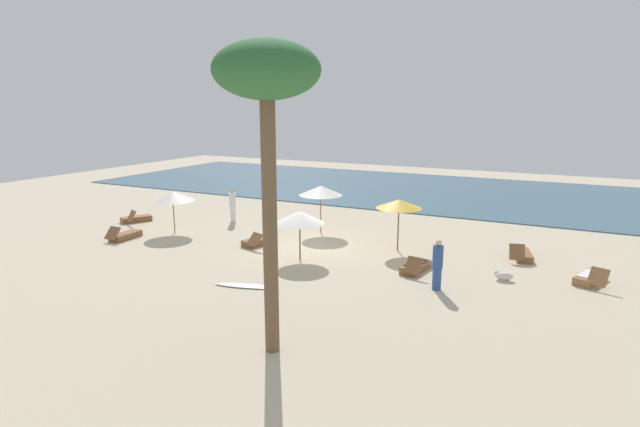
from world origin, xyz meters
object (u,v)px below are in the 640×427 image
umbrella_2 (173,196)px  lounger_3 (522,255)px  umbrella_0 (399,204)px  surfboard (247,286)px  lounger_1 (415,267)px  lounger_2 (136,219)px  lounger_4 (124,235)px  person_1 (233,205)px  umbrella_3 (321,191)px  dog (503,276)px  lounger_5 (258,241)px  lounger_0 (590,278)px  person_0 (437,265)px  palm_1 (267,85)px  umbrella_1 (300,217)px

umbrella_2 → lounger_3: bearing=10.9°
umbrella_0 → surfboard: 7.44m
lounger_3 → lounger_1: bearing=-134.8°
surfboard → lounger_2: bearing=153.3°
lounger_4 → person_1: (2.42, 5.00, 0.73)m
umbrella_3 → person_1: size_ratio=1.28×
umbrella_0 → dog: size_ratio=3.18×
lounger_1 → lounger_3: size_ratio=1.00×
umbrella_3 → lounger_5: umbrella_3 is taller
lounger_0 → person_0: person_0 is taller
lounger_2 → dog: lounger_2 is taller
umbrella_3 → palm_1: bearing=-69.4°
lounger_3 → person_1: bearing=179.5°
lounger_0 → lounger_2: size_ratio=1.03×
lounger_2 → person_0: (16.49, -2.76, 0.69)m
umbrella_1 → lounger_4: 8.85m
lounger_3 → dog: size_ratio=2.53×
umbrella_1 → lounger_4: bearing=-174.3°
lounger_5 → dog: size_ratio=2.60×
palm_1 → surfboard: (-3.15, 3.44, -6.44)m
lounger_1 → lounger_2: lounger_2 is taller
person_0 → surfboard: (-5.80, -2.61, -0.83)m
lounger_0 → person_0: bearing=-146.8°
lounger_2 → dog: size_ratio=2.50×
surfboard → lounger_3: bearing=43.0°
lounger_5 → dog: bearing=0.1°
person_1 → dog: bearing=-12.7°
person_0 → palm_1: (-2.65, -6.05, 5.61)m
lounger_5 → umbrella_1: bearing=-21.0°
lounger_0 → lounger_2: (-21.08, -0.24, -0.01)m
umbrella_3 → lounger_3: size_ratio=1.30×
dog → lounger_2: bearing=177.3°
lounger_0 → lounger_3: size_ratio=1.01×
lounger_1 → palm_1: 9.93m
umbrella_1 → lounger_3: bearing=27.0°
palm_1 → surfboard: bearing=132.5°
lounger_0 → lounger_5: 12.92m
lounger_0 → dog: bearing=-158.0°
lounger_1 → umbrella_3: bearing=147.5°
person_0 → surfboard: 6.42m
lounger_1 → person_1: 11.35m
umbrella_3 → lounger_4: size_ratio=1.32×
person_1 → palm_1: palm_1 is taller
lounger_3 → palm_1: bearing=-114.0°
lounger_3 → surfboard: lounger_3 is taller
lounger_0 → person_1: size_ratio=0.99×
umbrella_1 → surfboard: size_ratio=0.87×
umbrella_0 → umbrella_2: 10.67m
umbrella_0 → lounger_5: 6.29m
lounger_0 → person_1: person_1 is taller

